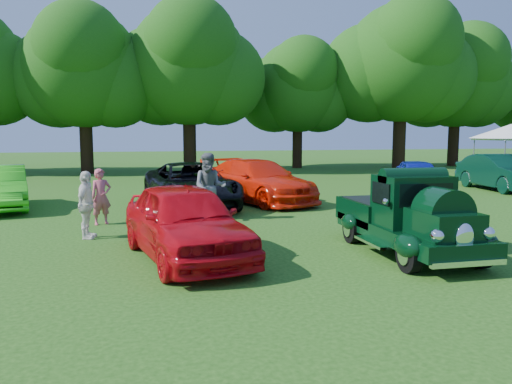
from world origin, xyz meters
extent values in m
plane|color=#1B4810|center=(0.00, 0.00, 0.00)|extent=(120.00, 120.00, 0.00)
cylinder|color=black|center=(1.14, -1.69, 0.33)|extent=(0.20, 0.67, 0.67)
cylinder|color=black|center=(2.63, -1.69, 0.33)|extent=(0.20, 0.67, 0.67)
cylinder|color=black|center=(1.14, 0.87, 0.33)|extent=(0.20, 0.67, 0.67)
cylinder|color=black|center=(2.63, 0.87, 0.33)|extent=(0.20, 0.67, 0.67)
cube|color=black|center=(1.89, -0.34, 0.47)|extent=(1.55, 4.05, 0.31)
cube|color=black|center=(1.89, -1.56, 0.83)|extent=(0.99, 1.30, 0.56)
cube|color=black|center=(1.89, -0.46, 1.13)|extent=(1.40, 1.03, 1.08)
cube|color=black|center=(1.89, -0.95, 1.32)|extent=(1.17, 0.05, 0.47)
cube|color=black|center=(1.89, 0.89, 0.72)|extent=(1.55, 1.84, 0.52)
cube|color=black|center=(1.89, 0.89, 0.97)|extent=(1.33, 1.62, 0.04)
ellipsoid|color=black|center=(1.11, -1.69, 0.50)|extent=(0.45, 0.77, 0.45)
ellipsoid|color=black|center=(2.66, -1.69, 0.50)|extent=(0.45, 0.77, 0.45)
ellipsoid|color=black|center=(1.09, 0.87, 0.49)|extent=(0.34, 0.65, 0.38)
ellipsoid|color=black|center=(2.69, 0.87, 0.49)|extent=(0.34, 0.65, 0.38)
ellipsoid|color=white|center=(1.89, -2.23, 0.72)|extent=(0.36, 0.11, 0.54)
sphere|color=white|center=(1.38, -2.17, 0.77)|extent=(0.25, 0.25, 0.25)
sphere|color=white|center=(2.39, -2.17, 0.77)|extent=(0.25, 0.25, 0.25)
cube|color=white|center=(1.89, -2.37, 0.31)|extent=(1.46, 0.10, 0.10)
cube|color=white|center=(1.89, 1.82, 0.36)|extent=(1.46, 0.10, 0.10)
imported|color=red|center=(-2.76, 0.27, 0.77)|extent=(2.74, 4.80, 1.54)
imported|color=#31CF1B|center=(-8.20, 8.20, 0.73)|extent=(2.56, 4.65, 1.45)
imported|color=black|center=(-1.98, 7.35, 0.76)|extent=(3.24, 5.79, 1.53)
imported|color=red|center=(0.56, 8.04, 0.78)|extent=(4.12, 5.81, 1.56)
imported|color=#0E1B9A|center=(7.79, 9.25, 0.71)|extent=(3.00, 4.51, 1.43)
imported|color=black|center=(11.93, 9.35, 0.80)|extent=(2.12, 4.97, 1.59)
imported|color=#C45062|center=(-4.72, 4.60, 0.78)|extent=(0.67, 0.57, 1.56)
imported|color=slate|center=(-1.69, 4.51, 0.99)|extent=(1.09, 0.93, 1.98)
imported|color=white|center=(-4.92, 2.72, 0.82)|extent=(0.58, 1.02, 1.64)
cube|color=white|center=(14.69, 12.15, 2.22)|extent=(2.83, 2.83, 0.11)
cone|color=white|center=(14.69, 12.15, 2.63)|extent=(4.15, 4.15, 0.73)
cylinder|color=slate|center=(13.41, 10.98, 1.09)|extent=(0.05, 0.05, 2.18)
cylinder|color=slate|center=(13.51, 13.43, 1.09)|extent=(0.05, 0.05, 2.18)
cylinder|color=#311F10|center=(-6.96, 22.92, 1.96)|extent=(0.78, 0.78, 3.92)
sphere|color=#1B4D10|center=(-6.96, 22.92, 6.43)|extent=(7.16, 7.16, 7.16)
cylinder|color=#311F10|center=(-0.59, 22.66, 2.07)|extent=(0.83, 0.83, 4.14)
sphere|color=#1B4D10|center=(-0.59, 22.66, 6.79)|extent=(7.57, 7.57, 7.57)
cylinder|color=#311F10|center=(7.42, 25.06, 1.77)|extent=(0.71, 0.71, 3.53)
sphere|color=#1B4D10|center=(7.42, 25.06, 5.79)|extent=(6.46, 6.46, 6.46)
cylinder|color=#311F10|center=(14.27, 22.75, 2.25)|extent=(0.90, 0.90, 4.50)
sphere|color=#1B4D10|center=(14.27, 22.75, 7.38)|extent=(8.23, 8.23, 8.23)
cylinder|color=#311F10|center=(19.85, 24.53, 2.03)|extent=(0.81, 0.81, 4.06)
sphere|color=#1B4D10|center=(19.85, 24.53, 6.66)|extent=(7.43, 7.43, 7.43)
camera|label=1|loc=(-3.56, -9.75, 2.55)|focal=35.00mm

